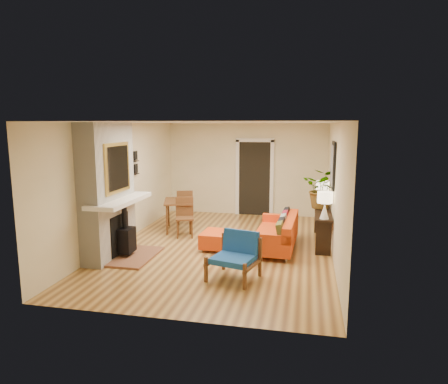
{
  "coord_description": "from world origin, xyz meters",
  "views": [
    {
      "loc": [
        1.72,
        -7.94,
        2.55
      ],
      "look_at": [
        0.0,
        0.2,
        1.15
      ],
      "focal_mm": 32.0,
      "sensor_mm": 36.0,
      "label": 1
    }
  ],
  "objects_px": {
    "dining_table": "(182,206)",
    "blue_chair": "(236,253)",
    "sofa": "(279,233)",
    "lamp_far": "(322,190)",
    "houseplant": "(323,189)",
    "ottoman": "(220,239)",
    "lamp_near": "(325,202)",
    "console_table": "(323,217)"
  },
  "relations": [
    {
      "from": "dining_table",
      "to": "blue_chair",
      "type": "bearing_deg",
      "value": -56.2
    },
    {
      "from": "lamp_near",
      "to": "lamp_far",
      "type": "height_order",
      "value": "same"
    },
    {
      "from": "blue_chair",
      "to": "lamp_near",
      "type": "xyz_separation_m",
      "value": [
        1.48,
        1.56,
        0.64
      ]
    },
    {
      "from": "lamp_far",
      "to": "dining_table",
      "type": "bearing_deg",
      "value": -174.4
    },
    {
      "from": "lamp_far",
      "to": "lamp_near",
      "type": "bearing_deg",
      "value": -90.0
    },
    {
      "from": "lamp_near",
      "to": "houseplant",
      "type": "height_order",
      "value": "houseplant"
    },
    {
      "from": "sofa",
      "to": "lamp_far",
      "type": "relative_size",
      "value": 3.51
    },
    {
      "from": "ottoman",
      "to": "lamp_far",
      "type": "height_order",
      "value": "lamp_far"
    },
    {
      "from": "sofa",
      "to": "console_table",
      "type": "bearing_deg",
      "value": 32.19
    },
    {
      "from": "blue_chair",
      "to": "lamp_near",
      "type": "relative_size",
      "value": 1.68
    },
    {
      "from": "sofa",
      "to": "ottoman",
      "type": "xyz_separation_m",
      "value": [
        -1.2,
        -0.3,
        -0.11
      ]
    },
    {
      "from": "sofa",
      "to": "blue_chair",
      "type": "xyz_separation_m",
      "value": [
        -0.59,
        -1.76,
        0.1
      ]
    },
    {
      "from": "sofa",
      "to": "ottoman",
      "type": "distance_m",
      "value": 1.24
    },
    {
      "from": "sofa",
      "to": "lamp_near",
      "type": "distance_m",
      "value": 1.18
    },
    {
      "from": "sofa",
      "to": "ottoman",
      "type": "relative_size",
      "value": 2.54
    },
    {
      "from": "sofa",
      "to": "console_table",
      "type": "distance_m",
      "value": 1.09
    },
    {
      "from": "blue_chair",
      "to": "houseplant",
      "type": "distance_m",
      "value": 3.05
    },
    {
      "from": "sofa",
      "to": "dining_table",
      "type": "distance_m",
      "value": 2.65
    },
    {
      "from": "lamp_far",
      "to": "sofa",
      "type": "bearing_deg",
      "value": -123.78
    },
    {
      "from": "ottoman",
      "to": "lamp_near",
      "type": "relative_size",
      "value": 1.38
    },
    {
      "from": "sofa",
      "to": "blue_chair",
      "type": "bearing_deg",
      "value": -108.57
    },
    {
      "from": "blue_chair",
      "to": "console_table",
      "type": "distance_m",
      "value": 2.76
    },
    {
      "from": "lamp_far",
      "to": "houseplant",
      "type": "xyz_separation_m",
      "value": [
        -0.01,
        -0.52,
        0.1
      ]
    },
    {
      "from": "blue_chair",
      "to": "houseplant",
      "type": "xyz_separation_m",
      "value": [
        1.47,
        2.57,
        0.75
      ]
    },
    {
      "from": "lamp_near",
      "to": "houseplant",
      "type": "relative_size",
      "value": 0.61
    },
    {
      "from": "ottoman",
      "to": "blue_chair",
      "type": "bearing_deg",
      "value": -67.21
    },
    {
      "from": "sofa",
      "to": "blue_chair",
      "type": "relative_size",
      "value": 2.09
    },
    {
      "from": "sofa",
      "to": "dining_table",
      "type": "height_order",
      "value": "dining_table"
    },
    {
      "from": "ottoman",
      "to": "houseplant",
      "type": "distance_m",
      "value": 2.55
    },
    {
      "from": "console_table",
      "to": "houseplant",
      "type": "relative_size",
      "value": 2.09
    },
    {
      "from": "blue_chair",
      "to": "console_table",
      "type": "height_order",
      "value": "blue_chair"
    },
    {
      "from": "blue_chair",
      "to": "houseplant",
      "type": "height_order",
      "value": "houseplant"
    },
    {
      "from": "dining_table",
      "to": "lamp_far",
      "type": "relative_size",
      "value": 3.18
    },
    {
      "from": "blue_chair",
      "to": "dining_table",
      "type": "distance_m",
      "value": 3.33
    },
    {
      "from": "sofa",
      "to": "lamp_near",
      "type": "height_order",
      "value": "lamp_near"
    },
    {
      "from": "lamp_far",
      "to": "houseplant",
      "type": "relative_size",
      "value": 0.61
    },
    {
      "from": "sofa",
      "to": "console_table",
      "type": "relative_size",
      "value": 1.02
    },
    {
      "from": "ottoman",
      "to": "console_table",
      "type": "xyz_separation_m",
      "value": [
        2.09,
        0.86,
        0.37
      ]
    },
    {
      "from": "ottoman",
      "to": "houseplant",
      "type": "bearing_deg",
      "value": 28.03
    },
    {
      "from": "sofa",
      "to": "blue_chair",
      "type": "distance_m",
      "value": 1.85
    },
    {
      "from": "blue_chair",
      "to": "lamp_far",
      "type": "relative_size",
      "value": 1.68
    },
    {
      "from": "ottoman",
      "to": "lamp_far",
      "type": "distance_m",
      "value": 2.79
    }
  ]
}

